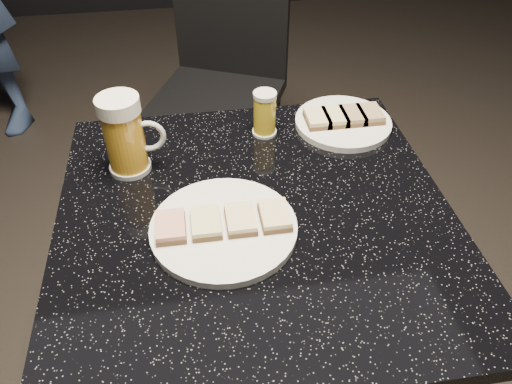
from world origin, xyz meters
TOP-DOWN VIEW (x-y plane):
  - plate_large at (-0.06, -0.04)m, footprint 0.25×0.25m
  - plate_small at (0.23, 0.25)m, footprint 0.21×0.21m
  - table at (0.00, 0.00)m, footprint 0.70×0.70m
  - beer_mug at (-0.22, 0.16)m, footprint 0.12×0.08m
  - beer_tumbler at (0.06, 0.25)m, footprint 0.05×0.05m
  - chair at (0.03, 0.96)m, footprint 0.55×0.55m
  - canapes_on_plate_large at (-0.06, -0.04)m, footprint 0.23×0.07m
  - canapes_on_plate_small at (0.23, 0.25)m, footprint 0.17×0.07m

SIDE VIEW (x-z plane):
  - chair at x=0.03m, z-range 0.06..0.94m
  - table at x=0.00m, z-range 0.13..0.88m
  - plate_large at x=-0.06m, z-range 0.75..0.76m
  - plate_small at x=0.23m, z-range 0.75..0.76m
  - canapes_on_plate_large at x=-0.06m, z-range 0.76..0.78m
  - canapes_on_plate_small at x=0.23m, z-range 0.76..0.78m
  - beer_tumbler at x=0.06m, z-range 0.75..0.85m
  - beer_mug at x=-0.22m, z-range 0.75..0.91m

